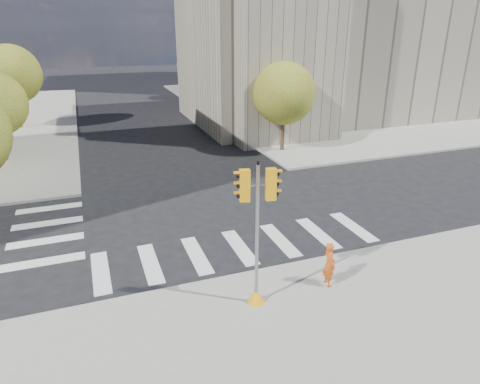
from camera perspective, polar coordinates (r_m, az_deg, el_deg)
name	(u,v)px	position (r m, az deg, el deg)	size (l,w,h in m)	color
ground	(226,226)	(19.15, -1.84, -4.62)	(160.00, 160.00, 0.00)	black
sidewalk_far_right	(321,103)	(50.05, 10.76, 11.59)	(28.00, 40.00, 0.15)	gray
civic_building	(323,37)	(41.19, 10.99, 19.58)	(26.00, 16.00, 19.39)	gray
tree_lw_far	(11,74)	(40.83, -28.23, 13.64)	(4.80, 4.80, 6.95)	#382616
tree_re_near	(284,93)	(29.63, 5.89, 12.94)	(4.20, 4.20, 6.16)	#382616
tree_re_mid	(227,71)	(40.63, -1.75, 15.79)	(4.60, 4.60, 6.66)	#382616
tree_re_far	(194,65)	(52.14, -6.14, 16.43)	(4.00, 4.00, 5.88)	#382616
lamp_near	(267,78)	(33.36, 3.64, 14.88)	(0.35, 0.18, 8.11)	black
lamp_far	(213,63)	(46.45, -3.61, 16.77)	(0.35, 0.18, 8.11)	black
traffic_signal	(257,247)	(13.03, 2.26, -7.32)	(1.08, 0.56, 4.72)	#EF9E0C
photographer	(329,264)	(14.82, 11.81, -9.39)	(0.58, 0.38, 1.58)	#CE5013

